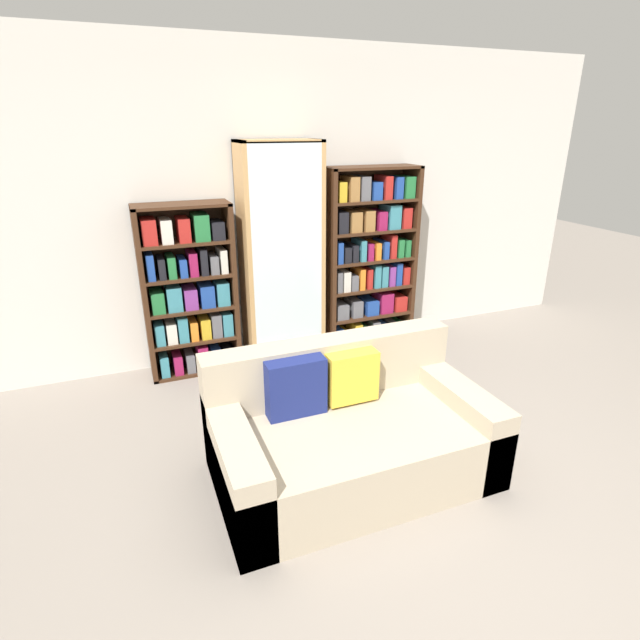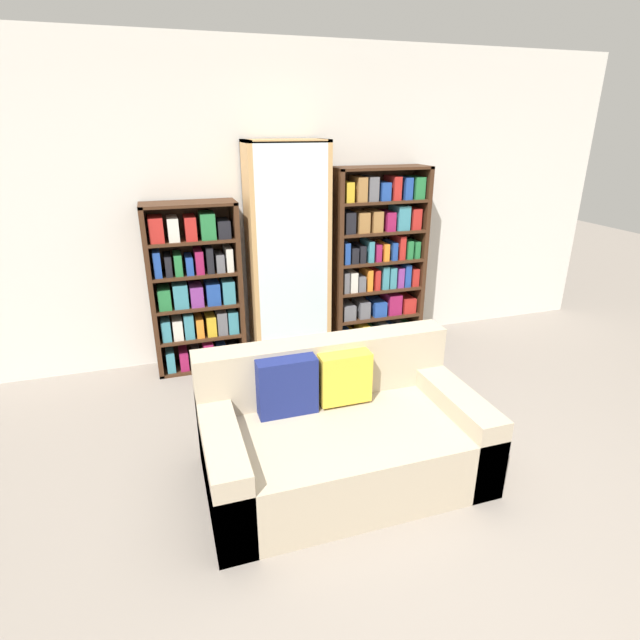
{
  "view_description": "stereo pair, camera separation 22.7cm",
  "coord_description": "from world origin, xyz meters",
  "px_view_note": "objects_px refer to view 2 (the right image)",
  "views": [
    {
      "loc": [
        -1.36,
        -1.67,
        2.04
      ],
      "look_at": [
        -0.08,
        1.51,
        0.69
      ],
      "focal_mm": 28.0,
      "sensor_mm": 36.0,
      "label": 1
    },
    {
      "loc": [
        -1.14,
        -1.75,
        2.04
      ],
      "look_at": [
        -0.08,
        1.51,
        0.69
      ],
      "focal_mm": 28.0,
      "sensor_mm": 36.0,
      "label": 2
    }
  ],
  "objects_px": {
    "bookshelf_left": "(196,291)",
    "wine_bottle": "(355,356)",
    "couch": "(340,435)",
    "bookshelf_right": "(378,261)",
    "display_cabinet": "(288,255)"
  },
  "relations": [
    {
      "from": "display_cabinet",
      "to": "wine_bottle",
      "type": "xyz_separation_m",
      "value": [
        0.46,
        -0.5,
        -0.82
      ]
    },
    {
      "from": "display_cabinet",
      "to": "wine_bottle",
      "type": "relative_size",
      "value": 5.62
    },
    {
      "from": "couch",
      "to": "wine_bottle",
      "type": "distance_m",
      "value": 1.41
    },
    {
      "from": "couch",
      "to": "bookshelf_left",
      "type": "relative_size",
      "value": 1.13
    },
    {
      "from": "bookshelf_right",
      "to": "bookshelf_left",
      "type": "bearing_deg",
      "value": -179.99
    },
    {
      "from": "couch",
      "to": "wine_bottle",
      "type": "height_order",
      "value": "couch"
    },
    {
      "from": "display_cabinet",
      "to": "wine_bottle",
      "type": "height_order",
      "value": "display_cabinet"
    },
    {
      "from": "bookshelf_left",
      "to": "wine_bottle",
      "type": "bearing_deg",
      "value": -22.28
    },
    {
      "from": "couch",
      "to": "bookshelf_right",
      "type": "distance_m",
      "value": 2.14
    },
    {
      "from": "couch",
      "to": "display_cabinet",
      "type": "relative_size",
      "value": 0.85
    },
    {
      "from": "couch",
      "to": "wine_bottle",
      "type": "xyz_separation_m",
      "value": [
        0.61,
        1.26,
        -0.13
      ]
    },
    {
      "from": "couch",
      "to": "display_cabinet",
      "type": "xyz_separation_m",
      "value": [
        0.15,
        1.77,
        0.69
      ]
    },
    {
      "from": "couch",
      "to": "bookshelf_left",
      "type": "bearing_deg",
      "value": 110.31
    },
    {
      "from": "bookshelf_right",
      "to": "wine_bottle",
      "type": "bearing_deg",
      "value": -128.82
    },
    {
      "from": "bookshelf_left",
      "to": "wine_bottle",
      "type": "relative_size",
      "value": 4.25
    }
  ]
}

